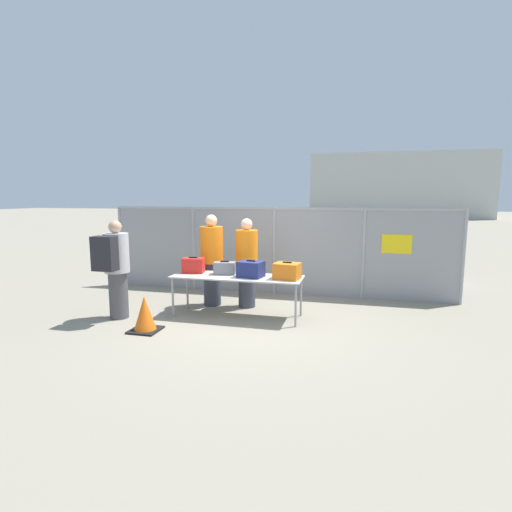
{
  "coord_description": "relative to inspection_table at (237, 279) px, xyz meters",
  "views": [
    {
      "loc": [
        1.8,
        -6.64,
        2.19
      ],
      "look_at": [
        -0.09,
        0.78,
        1.05
      ],
      "focal_mm": 28.0,
      "sensor_mm": 36.0,
      "label": 1
    }
  ],
  "objects": [
    {
      "name": "suitcase_navy",
      "position": [
        0.27,
        -0.03,
        0.19
      ],
      "size": [
        0.48,
        0.41,
        0.31
      ],
      "color": "navy",
      "rests_on": "inspection_table"
    },
    {
      "name": "security_worker_far",
      "position": [
        -0.73,
        0.65,
        0.24
      ],
      "size": [
        0.45,
        0.45,
        1.84
      ],
      "rotation": [
        0.0,
        0.0,
        3.27
      ],
      "color": "#383D4C",
      "rests_on": "ground_plane"
    },
    {
      "name": "ground_plane",
      "position": [
        0.29,
        -0.18,
        -0.71
      ],
      "size": [
        120.0,
        120.0,
        0.0
      ],
      "primitive_type": "plane",
      "color": "gray"
    },
    {
      "name": "traveler_hooded",
      "position": [
        -2.07,
        -0.66,
        0.26
      ],
      "size": [
        0.44,
        0.68,
        1.78
      ],
      "rotation": [
        0.0,
        0.0,
        -0.11
      ],
      "color": "#4C4C51",
      "rests_on": "ground_plane"
    },
    {
      "name": "suitcase_orange",
      "position": [
        0.93,
        -0.02,
        0.19
      ],
      "size": [
        0.48,
        0.42,
        0.3
      ],
      "color": "orange",
      "rests_on": "inspection_table"
    },
    {
      "name": "distant_hangar",
      "position": [
        6.05,
        41.88,
        2.61
      ],
      "size": [
        17.84,
        12.3,
        6.64
      ],
      "color": "#B2B7B2",
      "rests_on": "ground_plane"
    },
    {
      "name": "traffic_cone",
      "position": [
        -1.24,
        -1.14,
        -0.44
      ],
      "size": [
        0.47,
        0.47,
        0.59
      ],
      "color": "black",
      "rests_on": "ground_plane"
    },
    {
      "name": "fence_section",
      "position": [
        0.31,
        1.91,
        0.32
      ],
      "size": [
        7.86,
        0.07,
        1.96
      ],
      "color": "#9EA0A5",
      "rests_on": "ground_plane"
    },
    {
      "name": "suitcase_red",
      "position": [
        -0.9,
        0.11,
        0.19
      ],
      "size": [
        0.43,
        0.32,
        0.3
      ],
      "color": "red",
      "rests_on": "inspection_table"
    },
    {
      "name": "suitcase_grey",
      "position": [
        -0.27,
        0.1,
        0.16
      ],
      "size": [
        0.43,
        0.3,
        0.25
      ],
      "color": "slate",
      "rests_on": "inspection_table"
    },
    {
      "name": "inspection_table",
      "position": [
        0.0,
        0.0,
        0.0
      ],
      "size": [
        2.38,
        0.77,
        0.76
      ],
      "color": "#B2B2AD",
      "rests_on": "ground_plane"
    },
    {
      "name": "security_worker_near",
      "position": [
        -0.01,
        0.69,
        0.2
      ],
      "size": [
        0.44,
        0.44,
        1.77
      ],
      "rotation": [
        0.0,
        0.0,
        2.93
      ],
      "color": "#383D4C",
      "rests_on": "ground_plane"
    },
    {
      "name": "utility_trailer",
      "position": [
        2.79,
        4.01,
        -0.32
      ],
      "size": [
        4.55,
        2.2,
        0.66
      ],
      "color": "silver",
      "rests_on": "ground_plane"
    }
  ]
}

